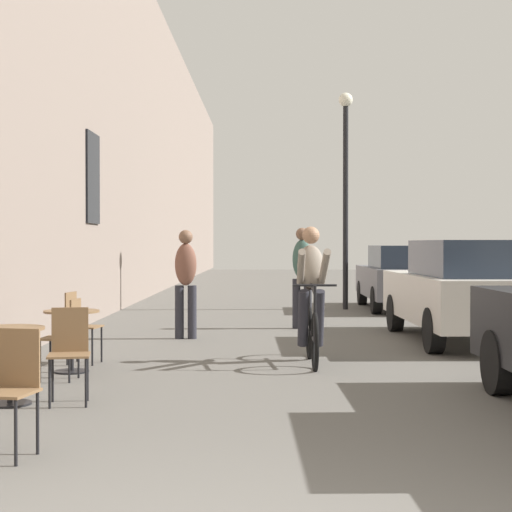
{
  "coord_description": "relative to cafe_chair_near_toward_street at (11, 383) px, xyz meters",
  "views": [
    {
      "loc": [
        0.08,
        -3.44,
        1.5
      ],
      "look_at": [
        -0.14,
        13.84,
        1.23
      ],
      "focal_mm": 58.71,
      "sensor_mm": 36.0,
      "label": 1
    }
  ],
  "objects": [
    {
      "name": "cafe_table_mid",
      "position": [
        -0.58,
        1.87,
        0.0
      ],
      "size": [
        0.64,
        0.64,
        0.72
      ],
      "color": "black",
      "rests_on": "ground_plane"
    },
    {
      "name": "pedestrian_near",
      "position": [
        0.53,
        7.23,
        0.44
      ],
      "size": [
        0.34,
        0.24,
        1.71
      ],
      "color": "#26262D",
      "rests_on": "ground_plane"
    },
    {
      "name": "cafe_chair_mid_toward_street",
      "position": [
        -0.05,
        1.95,
        0.0
      ],
      "size": [
        0.44,
        0.44,
        0.89
      ],
      "color": "black",
      "rests_on": "ground_plane"
    },
    {
      "name": "building_facade_left",
      "position": [
        -1.73,
        11.61,
        3.85
      ],
      "size": [
        0.54,
        68.0,
        8.73
      ],
      "color": "gray",
      "rests_on": "ground_plane"
    },
    {
      "name": "cafe_table_far",
      "position": [
        -0.46,
        3.82,
        0.0
      ],
      "size": [
        0.64,
        0.64,
        0.72
      ],
      "color": "black",
      "rests_on": "ground_plane"
    },
    {
      "name": "pedestrian_mid",
      "position": [
        2.42,
        8.83,
        0.48
      ],
      "size": [
        0.37,
        0.29,
        1.77
      ],
      "color": "#26262D",
      "rests_on": "ground_plane"
    },
    {
      "name": "cafe_chair_near_toward_street",
      "position": [
        0.0,
        0.0,
        0.0
      ],
      "size": [
        0.44,
        0.44,
        0.89
      ],
      "color": "black",
      "rests_on": "ground_plane"
    },
    {
      "name": "cafe_chair_far_toward_street",
      "position": [
        -0.39,
        3.25,
        0.0
      ],
      "size": [
        0.41,
        0.41,
        0.89
      ],
      "color": "black",
      "rests_on": "ground_plane"
    },
    {
      "name": "cyclist_on_bicycle",
      "position": [
        2.36,
        4.65,
        0.29
      ],
      "size": [
        0.52,
        1.76,
        1.74
      ],
      "color": "black",
      "rests_on": "ground_plane"
    },
    {
      "name": "cafe_chair_far_toward_wall",
      "position": [
        -0.54,
        4.52,
        0.0
      ],
      "size": [
        0.43,
        0.43,
        0.89
      ],
      "color": "black",
      "rests_on": "ground_plane"
    },
    {
      "name": "parked_car_third",
      "position": [
        4.89,
        13.05,
        0.23
      ],
      "size": [
        1.74,
        4.07,
        1.45
      ],
      "color": "#595960",
      "rests_on": "ground_plane"
    },
    {
      "name": "parked_car_second",
      "position": [
        4.85,
        6.86,
        0.28
      ],
      "size": [
        1.94,
        4.39,
        1.54
      ],
      "color": "beige",
      "rests_on": "ground_plane"
    },
    {
      "name": "street_lamp",
      "position": [
        3.59,
        13.12,
        2.59
      ],
      "size": [
        0.32,
        0.32,
        4.9
      ],
      "color": "black",
      "rests_on": "ground_plane"
    }
  ]
}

